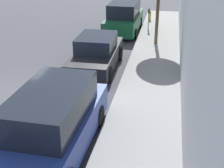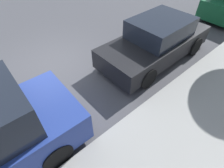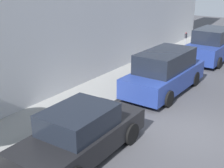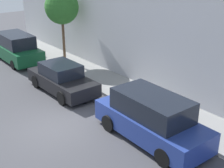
% 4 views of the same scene
% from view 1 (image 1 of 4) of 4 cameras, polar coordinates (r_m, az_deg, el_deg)
% --- Properties ---
extents(ground_plane, '(60.00, 60.00, 0.00)m').
position_cam_1_polar(ground_plane, '(12.43, -15.94, -1.98)').
color(ground_plane, '#424247').
extents(sidewalk, '(2.43, 32.00, 0.15)m').
position_cam_1_polar(sidewalk, '(11.21, 6.26, -3.73)').
color(sidewalk, gray).
rests_on(sidewalk, ground_plane).
extents(parked_minivan_second, '(2.02, 4.94, 1.90)m').
position_cam_1_polar(parked_minivan_second, '(8.62, -10.71, -7.03)').
color(parked_minivan_second, navy).
rests_on(parked_minivan_second, ground_plane).
extents(parked_sedan_third, '(1.92, 4.52, 1.54)m').
position_cam_1_polar(parked_sedan_third, '(14.23, -2.90, 5.59)').
color(parked_sedan_third, black).
rests_on(parked_sedan_third, ground_plane).
extents(parked_minivan_fourth, '(2.02, 4.93, 1.90)m').
position_cam_1_polar(parked_minivan_fourth, '(20.33, 2.21, 12.09)').
color(parked_minivan_fourth, '#14512D').
rests_on(parked_minivan_fourth, ground_plane).
extents(parking_meter_far, '(0.11, 0.15, 1.34)m').
position_cam_1_polar(parking_meter_far, '(20.55, 6.73, 12.23)').
color(parking_meter_far, '#ADADB2').
rests_on(parking_meter_far, sidewalk).
extents(fire_hydrant, '(0.20, 0.20, 0.69)m').
position_cam_1_polar(fire_hydrant, '(23.06, 6.92, 12.37)').
color(fire_hydrant, gold).
rests_on(fire_hydrant, sidewalk).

